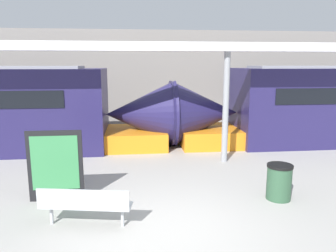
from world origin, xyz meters
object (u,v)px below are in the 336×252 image
poster_board (55,166)px  trash_bin (279,182)px  support_column_near (226,108)px  bench_near (85,203)px

poster_board → trash_bin: bearing=-5.4°
trash_bin → poster_board: 5.45m
trash_bin → support_column_near: 3.55m
poster_board → bench_near: bearing=-58.8°
support_column_near → trash_bin: bearing=-81.9°
trash_bin → poster_board: (-5.40, 0.51, 0.44)m
poster_board → support_column_near: support_column_near is taller
bench_near → support_column_near: (4.08, 4.16, 1.32)m
bench_near → trash_bin: trash_bin is taller
bench_near → trash_bin: 4.63m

